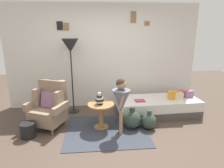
# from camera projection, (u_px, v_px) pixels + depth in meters

# --- Properties ---
(ground_plane) EXTENTS (12.00, 12.00, 0.00)m
(ground_plane) POSITION_uv_depth(u_px,v_px,m) (108.00, 145.00, 3.46)
(ground_plane) COLOR #4C3D33
(gallery_wall) EXTENTS (4.80, 0.12, 2.60)m
(gallery_wall) POSITION_uv_depth(u_px,v_px,m) (103.00, 57.00, 4.98)
(gallery_wall) COLOR silver
(gallery_wall) RESTS_ON ground
(rug) EXTENTS (1.62, 1.39, 0.01)m
(rug) POSITION_uv_depth(u_px,v_px,m) (107.00, 130.00, 3.94)
(rug) COLOR #333842
(rug) RESTS_ON ground
(armchair) EXTENTS (0.89, 0.80, 0.97)m
(armchair) POSITION_uv_depth(u_px,v_px,m) (49.00, 107.00, 4.02)
(armchair) COLOR olive
(armchair) RESTS_ON ground
(daybed) EXTENTS (1.94, 0.90, 0.40)m
(daybed) POSITION_uv_depth(u_px,v_px,m) (157.00, 107.00, 4.64)
(daybed) COLOR #4C4742
(daybed) RESTS_ON ground
(pillow_head) EXTENTS (0.23, 0.15, 0.16)m
(pillow_head) POSITION_uv_depth(u_px,v_px,m) (188.00, 94.00, 4.67)
(pillow_head) COLOR gray
(pillow_head) RESTS_ON daybed
(pillow_mid) EXTENTS (0.21, 0.14, 0.16)m
(pillow_mid) POSITION_uv_depth(u_px,v_px,m) (180.00, 94.00, 4.69)
(pillow_mid) COLOR #D64C56
(pillow_mid) RESTS_ON daybed
(pillow_back) EXTENTS (0.21, 0.14, 0.17)m
(pillow_back) POSITION_uv_depth(u_px,v_px,m) (178.00, 96.00, 4.51)
(pillow_back) COLOR beige
(pillow_back) RESTS_ON daybed
(pillow_extra) EXTENTS (0.22, 0.13, 0.20)m
(pillow_extra) POSITION_uv_depth(u_px,v_px,m) (173.00, 95.00, 4.53)
(pillow_extra) COLOR orange
(pillow_extra) RESTS_ON daybed
(side_table) EXTENTS (0.54, 0.54, 0.53)m
(side_table) POSITION_uv_depth(u_px,v_px,m) (101.00, 111.00, 3.97)
(side_table) COLOR #9E7042
(side_table) RESTS_ON ground
(vase_striped) EXTENTS (0.17, 0.17, 0.24)m
(vase_striped) POSITION_uv_depth(u_px,v_px,m) (100.00, 99.00, 3.89)
(vase_striped) COLOR black
(vase_striped) RESTS_ON side_table
(floor_lamp) EXTENTS (0.38, 0.38, 1.77)m
(floor_lamp) POSITION_uv_depth(u_px,v_px,m) (70.00, 49.00, 4.44)
(floor_lamp) COLOR black
(floor_lamp) RESTS_ON ground
(person_child) EXTENTS (0.34, 0.34, 1.10)m
(person_child) POSITION_uv_depth(u_px,v_px,m) (121.00, 99.00, 3.68)
(person_child) COLOR #A37A60
(person_child) RESTS_ON ground
(book_on_daybed) EXTENTS (0.23, 0.17, 0.03)m
(book_on_daybed) POSITION_uv_depth(u_px,v_px,m) (140.00, 101.00, 4.42)
(book_on_daybed) COLOR #B63D6A
(book_on_daybed) RESTS_ON daybed
(demijohn_near) EXTENTS (0.38, 0.38, 0.46)m
(demijohn_near) POSITION_uv_depth(u_px,v_px,m) (132.00, 119.00, 4.00)
(demijohn_near) COLOR #2D3D33
(demijohn_near) RESTS_ON ground
(demijohn_far) EXTENTS (0.32, 0.32, 0.40)m
(demijohn_far) POSITION_uv_depth(u_px,v_px,m) (149.00, 121.00, 3.98)
(demijohn_far) COLOR #2D3D33
(demijohn_far) RESTS_ON ground
(magazine_basket) EXTENTS (0.28, 0.28, 0.28)m
(magazine_basket) POSITION_uv_depth(u_px,v_px,m) (28.00, 130.00, 3.67)
(magazine_basket) COLOR black
(magazine_basket) RESTS_ON ground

